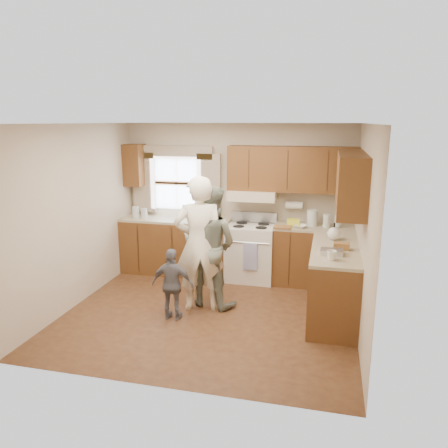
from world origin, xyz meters
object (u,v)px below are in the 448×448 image
(child, at_px, (173,284))
(woman_left, at_px, (199,244))
(stove, at_px, (251,251))
(woman_right, at_px, (209,246))

(child, bearing_deg, woman_left, -123.78)
(stove, xyz_separation_m, woman_left, (-0.47, -1.32, 0.46))
(stove, xyz_separation_m, woman_right, (-0.39, -1.12, 0.38))
(woman_left, relative_size, woman_right, 1.09)
(woman_left, bearing_deg, woman_right, -128.50)
(stove, height_order, woman_right, woman_right)
(stove, relative_size, child, 1.13)
(woman_left, distance_m, child, 0.64)
(woman_right, xyz_separation_m, child, (-0.33, -0.59, -0.37))
(woman_right, height_order, child, woman_right)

